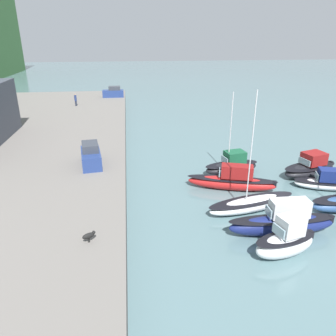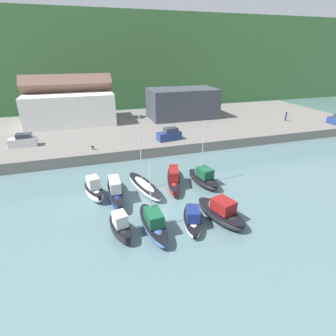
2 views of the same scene
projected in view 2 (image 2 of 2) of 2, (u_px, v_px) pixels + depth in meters
name	position (u px, v px, depth m)	size (l,w,h in m)	color
ground_plane	(157.00, 200.00, 31.00)	(320.00, 320.00, 0.00)	slate
hillside_backdrop	(96.00, 59.00, 102.71)	(240.00, 70.99, 26.30)	#42703D
quay_promenade	(121.00, 129.00, 55.73)	(104.75, 31.46, 1.72)	slate
harbor_clubhouse	(70.00, 106.00, 56.41)	(18.14, 12.41, 10.12)	white
yacht_club_building	(182.00, 103.00, 60.88)	(15.37, 9.13, 6.58)	#3D424C
moored_boat_0	(94.00, 190.00, 30.98)	(2.80, 4.81, 2.91)	silver
moored_boat_1	(115.00, 191.00, 30.85)	(1.71, 8.09, 2.80)	navy
moored_boat_2	(144.00, 186.00, 32.88)	(3.71, 8.22, 10.01)	white
moored_boat_3	(174.00, 179.00, 34.22)	(4.02, 8.50, 2.48)	red
moored_boat_4	(203.00, 178.00, 34.30)	(3.18, 6.21, 8.58)	black
moored_boat_5	(120.00, 227.00, 24.69)	(2.34, 4.57, 2.63)	black
moored_boat_6	(153.00, 224.00, 25.36)	(2.22, 6.98, 7.09)	#33568E
moored_boat_7	(192.00, 219.00, 26.37)	(3.37, 5.89, 2.03)	silver
moored_boat_8	(221.00, 213.00, 27.03)	(4.07, 6.74, 2.54)	black
parked_car_0	(23.00, 141.00, 43.03)	(4.22, 1.84, 2.16)	silver
parked_car_2	(169.00, 135.00, 46.10)	(4.41, 2.38, 2.16)	navy
person_on_quay	(286.00, 116.00, 58.81)	(0.40, 0.40, 2.14)	#232838
dog_on_quay	(93.00, 147.00, 41.71)	(0.65, 0.85, 0.68)	black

